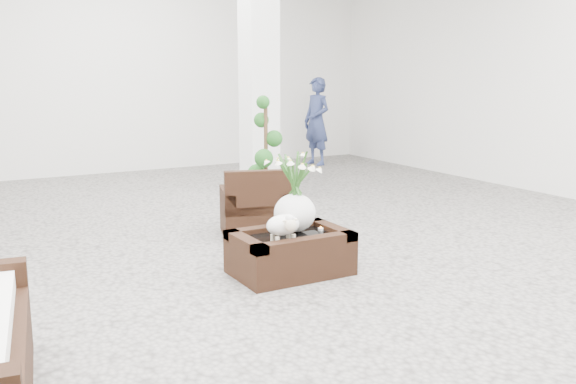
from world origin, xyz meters
TOP-DOWN VIEW (x-y plane):
  - ground at (0.00, 0.00)m, footprint 11.00×11.00m
  - column at (1.20, 2.80)m, footprint 0.40×0.40m
  - coffee_table at (-0.11, -0.32)m, footprint 0.90×0.60m
  - sheep_figurine at (-0.23, -0.42)m, footprint 0.28×0.23m
  - planter_narcissus at (-0.01, -0.22)m, footprint 0.44×0.44m
  - tealight at (0.19, -0.30)m, footprint 0.04×0.04m
  - armchair at (0.20, 0.93)m, footprint 0.80×0.78m
  - topiary at (0.67, 1.60)m, footprint 0.35×0.35m
  - shopper at (3.24, 4.67)m, footprint 0.46×0.60m

SIDE VIEW (x-z plane):
  - ground at x=0.00m, z-range 0.00..0.00m
  - coffee_table at x=-0.11m, z-range 0.00..0.31m
  - tealight at x=0.19m, z-range 0.31..0.34m
  - armchair at x=0.20m, z-range 0.00..0.68m
  - sheep_figurine at x=-0.23m, z-range 0.31..0.52m
  - topiary at x=0.67m, z-range 0.00..1.31m
  - planter_narcissus at x=-0.01m, z-range 0.31..1.11m
  - shopper at x=3.24m, z-range 0.00..1.49m
  - column at x=1.20m, z-range 0.00..3.50m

